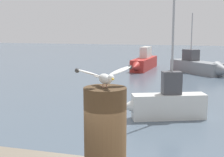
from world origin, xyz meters
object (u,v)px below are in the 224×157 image
(boat_white, at_px, (165,103))
(mooring_post, at_px, (105,136))
(seagull, at_px, (105,76))
(boat_red, at_px, (143,62))
(boat_grey, at_px, (201,66))

(boat_white, bearing_deg, mooring_post, -88.35)
(seagull, relative_size, boat_white, 0.10)
(boat_white, bearing_deg, seagull, -88.33)
(boat_red, distance_m, boat_grey, 4.63)
(mooring_post, relative_size, boat_white, 0.19)
(boat_red, relative_size, boat_grey, 1.22)
(mooring_post, relative_size, boat_grey, 0.21)
(seagull, xyz_separation_m, boat_grey, (1.06, 20.68, -2.28))
(mooring_post, bearing_deg, boat_grey, 87.06)
(mooring_post, xyz_separation_m, boat_red, (-3.41, 21.86, -1.63))
(boat_white, height_order, boat_red, boat_white)
(mooring_post, height_order, boat_red, mooring_post)
(boat_red, bearing_deg, boat_white, -76.81)
(mooring_post, distance_m, boat_white, 8.49)
(seagull, distance_m, boat_red, 22.24)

